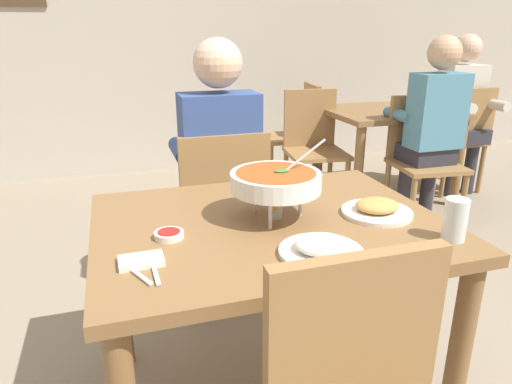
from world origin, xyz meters
TOP-DOWN VIEW (x-y plane):
  - cafe_rear_partition at (0.00, 3.29)m, footprint 10.00×0.10m
  - dining_table_main at (0.00, 0.00)m, footprint 1.14×0.88m
  - chair_diner_main at (-0.00, 0.72)m, footprint 0.44×0.44m
  - diner_main at (0.00, 0.76)m, footprint 0.40×0.45m
  - curry_bowl at (0.03, 0.01)m, footprint 0.33×0.30m
  - rice_plate at (0.06, -0.28)m, footprint 0.24×0.24m
  - appetizer_plate at (0.37, -0.06)m, footprint 0.24×0.24m
  - sauce_dish at (-0.34, -0.04)m, footprint 0.09×0.09m
  - napkin_folded at (-0.43, -0.18)m, footprint 0.12×0.08m
  - fork_utensil at (-0.45, -0.23)m, footprint 0.08×0.16m
  - spoon_utensil at (-0.40, -0.23)m, footprint 0.02×0.17m
  - drink_glass at (0.48, -0.30)m, footprint 0.07×0.07m
  - dining_table_far at (1.65, 1.86)m, footprint 1.00×0.80m
  - chair_bg_left at (2.31, 1.80)m, footprint 0.44×0.44m
  - chair_bg_middle at (1.62, 1.38)m, footprint 0.49×0.49m
  - chair_bg_right at (1.02, 1.93)m, footprint 0.49×0.49m
  - chair_bg_corner at (1.10, 2.40)m, footprint 0.50×0.50m
  - patron_bg_left at (2.31, 1.82)m, footprint 0.40×0.45m
  - patron_bg_middle at (1.63, 1.31)m, footprint 0.40×0.45m

SIDE VIEW (x-z plane):
  - chair_diner_main at x=0.00m, z-range 0.06..0.96m
  - chair_bg_left at x=2.31m, z-range 0.06..0.96m
  - chair_bg_middle at x=1.62m, z-range 0.06..0.96m
  - chair_bg_right at x=1.02m, z-range 0.06..0.96m
  - chair_bg_corner at x=1.10m, z-range 0.06..0.96m
  - dining_table_far at x=1.65m, z-range 0.24..0.98m
  - dining_table_main at x=0.00m, z-range 0.26..1.00m
  - fork_utensil at x=-0.45m, z-range 0.74..0.75m
  - spoon_utensil at x=-0.40m, z-range 0.74..0.75m
  - diner_main at x=0.00m, z-range 0.09..1.40m
  - patron_bg_left at x=2.31m, z-range 0.09..1.40m
  - patron_bg_middle at x=1.63m, z-range 0.09..1.40m
  - napkin_folded at x=-0.43m, z-range 0.74..0.76m
  - sauce_dish at x=-0.34m, z-range 0.74..0.76m
  - rice_plate at x=0.06m, z-range 0.73..0.79m
  - appetizer_plate at x=0.37m, z-range 0.73..0.79m
  - drink_glass at x=0.48m, z-range 0.73..0.86m
  - curry_bowl at x=0.03m, z-range 0.74..1.00m
  - cafe_rear_partition at x=0.00m, z-range 0.00..3.00m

